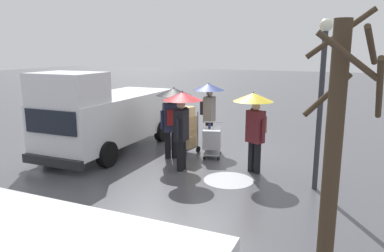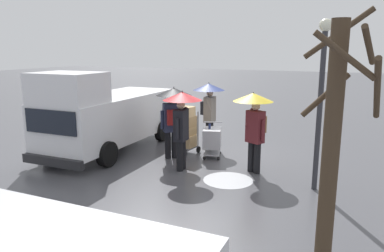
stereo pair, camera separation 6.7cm
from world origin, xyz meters
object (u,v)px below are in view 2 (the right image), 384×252
(pedestrian_white_side, at_px, (173,106))
(bare_tree_near, at_px, (333,142))
(pedestrian_far_side, at_px, (209,100))
(street_lamp, at_px, (321,88))
(hand_dolly_boxes, at_px, (187,129))
(pedestrian_pink_side, at_px, (182,112))
(pedestrian_black_side, at_px, (254,114))
(cargo_van_parked_right, at_px, (106,115))
(shopping_cart_vendor, at_px, (212,139))

(pedestrian_white_side, height_order, bare_tree_near, bare_tree_near)
(pedestrian_far_side, bearing_deg, street_lamp, 144.34)
(hand_dolly_boxes, relative_size, pedestrian_white_side, 0.69)
(hand_dolly_boxes, distance_m, pedestrian_pink_side, 1.71)
(bare_tree_near, bearing_deg, pedestrian_far_side, -55.02)
(pedestrian_black_side, relative_size, street_lamp, 0.56)
(hand_dolly_boxes, bearing_deg, pedestrian_white_side, 72.14)
(pedestrian_black_side, bearing_deg, pedestrian_far_side, -44.59)
(pedestrian_white_side, xyz_separation_m, street_lamp, (-4.16, 0.89, 0.80))
(pedestrian_white_side, xyz_separation_m, bare_tree_near, (-4.65, 4.23, 0.40))
(cargo_van_parked_right, xyz_separation_m, street_lamp, (-6.45, 0.75, 1.19))
(pedestrian_pink_side, xyz_separation_m, pedestrian_far_side, (0.25, -2.61, -0.01))
(pedestrian_black_side, distance_m, pedestrian_far_side, 2.90)
(pedestrian_pink_side, distance_m, bare_tree_near, 5.22)
(cargo_van_parked_right, distance_m, pedestrian_white_side, 2.32)
(pedestrian_white_side, relative_size, bare_tree_near, 0.57)
(pedestrian_pink_side, height_order, pedestrian_white_side, same)
(bare_tree_near, bearing_deg, cargo_van_parked_right, -30.57)
(pedestrian_far_side, bearing_deg, cargo_van_parked_right, 34.97)
(bare_tree_near, relative_size, street_lamp, 0.98)
(shopping_cart_vendor, distance_m, pedestrian_white_side, 1.55)
(shopping_cart_vendor, xyz_separation_m, pedestrian_white_side, (1.03, 0.57, 1.00))
(pedestrian_pink_side, bearing_deg, shopping_cart_vendor, -103.32)
(pedestrian_pink_side, height_order, pedestrian_far_side, same)
(shopping_cart_vendor, bearing_deg, pedestrian_black_side, 150.62)
(bare_tree_near, bearing_deg, hand_dolly_boxes, -47.28)
(shopping_cart_vendor, height_order, pedestrian_black_side, pedestrian_black_side)
(shopping_cart_vendor, distance_m, street_lamp, 3.90)
(hand_dolly_boxes, bearing_deg, bare_tree_near, 132.72)
(hand_dolly_boxes, height_order, street_lamp, street_lamp)
(cargo_van_parked_right, xyz_separation_m, pedestrian_white_side, (-2.29, -0.14, 0.39))
(bare_tree_near, height_order, street_lamp, street_lamp)
(shopping_cart_vendor, bearing_deg, pedestrian_pink_side, 76.68)
(shopping_cart_vendor, height_order, bare_tree_near, bare_tree_near)
(pedestrian_pink_side, xyz_separation_m, bare_tree_near, (-3.95, 3.40, 0.39))
(bare_tree_near, xyz_separation_m, street_lamp, (0.49, -3.34, 0.40))
(street_lamp, bearing_deg, bare_tree_near, 98.31)
(bare_tree_near, bearing_deg, street_lamp, -81.69)
(street_lamp, bearing_deg, pedestrian_far_side, -35.66)
(cargo_van_parked_right, height_order, pedestrian_white_side, cargo_van_parked_right)
(hand_dolly_boxes, relative_size, street_lamp, 0.39)
(street_lamp, bearing_deg, cargo_van_parked_right, -6.68)
(shopping_cart_vendor, relative_size, pedestrian_black_side, 0.49)
(pedestrian_black_side, xyz_separation_m, pedestrian_far_side, (2.06, -2.03, 0.00))
(shopping_cart_vendor, bearing_deg, pedestrian_white_side, 29.11)
(cargo_van_parked_right, relative_size, pedestrian_pink_side, 2.49)
(pedestrian_white_side, distance_m, bare_tree_near, 6.30)
(pedestrian_white_side, height_order, pedestrian_far_side, same)
(cargo_van_parked_right, bearing_deg, pedestrian_black_side, 178.51)
(bare_tree_near, bearing_deg, pedestrian_black_side, -61.70)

